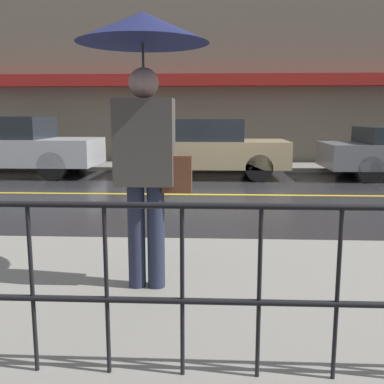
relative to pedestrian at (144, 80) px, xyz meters
The scene contains 9 objects.
ground_plane 5.54m from the pedestrian, 81.20° to the left, with size 80.00×80.00×0.00m, color #262628.
sidewalk_near 1.94m from the pedestrian, ahead, with size 28.00×3.07×0.12m.
sidewalk_far 9.88m from the pedestrian, 85.28° to the left, with size 28.00×1.76×0.12m.
lane_marking 5.53m from the pedestrian, 81.20° to the left, with size 25.20×0.12×0.01m.
building_storefront 10.78m from the pedestrian, 85.72° to the left, with size 28.00×0.85×5.87m.
railing_foreground 1.87m from the pedestrian, 58.30° to the right, with size 12.00×0.04×0.98m.
pedestrian is the anchor object (origin of this frame).
car_silver 9.22m from the pedestrian, 121.75° to the left, with size 4.64×1.86×1.52m.
car_tan 7.87m from the pedestrian, 87.54° to the left, with size 4.00×1.79×1.46m.
Camera 1 is at (-0.25, -8.76, 1.54)m, focal length 42.00 mm.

